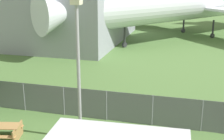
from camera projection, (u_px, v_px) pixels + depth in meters
The scene contains 4 objects.
perimeter_fence at pixel (106, 105), 17.24m from camera, with size 56.07×0.07×1.72m.
airplane at pixel (193, 3), 40.45m from camera, with size 30.14×35.92×12.55m.
picnic_bench_open_grass at pixel (4, 131), 15.25m from camera, with size 1.80×1.70×0.76m.
light_mast at pixel (78, 55), 14.21m from camera, with size 0.44×0.44×6.90m.
Camera 1 is at (4.42, -3.99, 7.74)m, focal length 50.00 mm.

